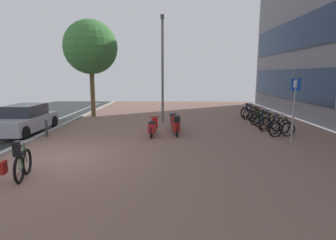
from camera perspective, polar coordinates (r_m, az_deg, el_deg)
name	(u,v)px	position (r m, az deg, el deg)	size (l,w,h in m)	color
ground	(103,158)	(9.77, -13.59, -7.95)	(21.00, 40.00, 0.13)	black
bicycle_foreground	(21,164)	(8.65, -28.73, -8.20)	(0.59, 1.44, 1.14)	black
bicycle_rack_00	(282,129)	(13.68, 23.06, -1.82)	(1.36, 0.47, 0.99)	black
bicycle_rack_01	(279,127)	(14.27, 22.52, -1.30)	(1.33, 0.60, 1.02)	black
bicycle_rack_02	(271,124)	(14.78, 21.10, -0.84)	(1.43, 0.48, 1.03)	black
bicycle_rack_03	(269,123)	(15.38, 20.63, -0.51)	(1.25, 0.54, 0.96)	black
bicycle_rack_04	(264,120)	(15.93, 19.76, -0.06)	(1.35, 0.54, 1.02)	black
bicycle_rack_05	(259,119)	(16.48, 18.78, 0.23)	(1.24, 0.59, 0.96)	black
bicycle_rack_06	(260,117)	(17.14, 19.04, 0.58)	(1.30, 0.47, 0.97)	black
bicycle_rack_07	(257,116)	(17.71, 18.36, 0.89)	(1.31, 0.48, 0.97)	black
bicycle_rack_08	(251,114)	(18.24, 17.29, 1.21)	(1.29, 0.64, 0.99)	black
bicycle_rack_09	(249,113)	(18.82, 16.84, 1.49)	(1.30, 0.63, 1.00)	black
bicycle_rack_10	(248,111)	(19.44, 16.68, 1.75)	(1.26, 0.68, 1.01)	black
scooter_near	(174,122)	(14.31, 1.22, -0.33)	(0.52, 1.81, 0.79)	black
scooter_mid	(153,128)	(12.72, -3.27, -1.64)	(0.52, 1.88, 0.85)	black
scooter_far	(176,125)	(12.95, 1.72, -1.15)	(0.52, 1.88, 1.02)	black
parked_car_near	(24,120)	(15.20, -28.19, 0.03)	(1.85, 4.01, 1.39)	#A8A5AF
parking_sign	(294,104)	(12.15, 25.22, 3.02)	(0.40, 0.07, 2.73)	gray
lamp_post	(162,65)	(16.02, -1.18, 11.60)	(0.20, 0.52, 6.21)	slate
street_tree	(91,47)	(19.26, -16.13, 14.59)	(3.57, 3.57, 6.47)	brown
bollard_far	(47,128)	(13.81, -24.40, -1.60)	(0.12, 0.12, 0.79)	#38383D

